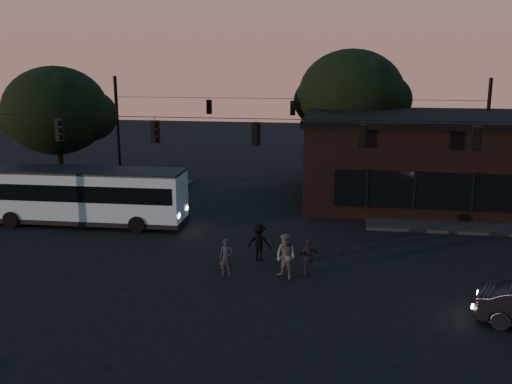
% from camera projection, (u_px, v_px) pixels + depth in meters
% --- Properties ---
extents(ground, '(120.00, 120.00, 0.00)m').
position_uv_depth(ground, '(239.00, 292.00, 21.75)').
color(ground, black).
rests_on(ground, ground).
extents(sidewalk_far_right, '(14.00, 10.00, 0.15)m').
position_uv_depth(sidewalk_far_right, '(486.00, 210.00, 33.31)').
color(sidewalk_far_right, black).
rests_on(sidewalk_far_right, ground).
extents(sidewalk_far_left, '(14.00, 10.00, 0.15)m').
position_uv_depth(sidewalk_far_left, '(70.00, 194.00, 37.38)').
color(sidewalk_far_left, black).
rests_on(sidewalk_far_left, ground).
extents(building, '(15.40, 10.41, 5.40)m').
position_uv_depth(building, '(431.00, 159.00, 35.08)').
color(building, black).
rests_on(building, ground).
extents(tree_behind, '(7.60, 7.60, 9.43)m').
position_uv_depth(tree_behind, '(351.00, 95.00, 40.87)').
color(tree_behind, black).
rests_on(tree_behind, ground).
extents(tree_left, '(6.40, 6.40, 8.30)m').
position_uv_depth(tree_left, '(56.00, 111.00, 35.17)').
color(tree_left, black).
rests_on(tree_left, ground).
extents(signal_rig_near, '(26.24, 0.30, 7.50)m').
position_uv_depth(signal_rig_near, '(256.00, 159.00, 24.58)').
color(signal_rig_near, black).
rests_on(signal_rig_near, ground).
extents(signal_rig_far, '(26.24, 0.30, 7.50)m').
position_uv_depth(signal_rig_far, '(293.00, 124.00, 40.02)').
color(signal_rig_far, black).
rests_on(signal_rig_far, ground).
extents(bus, '(10.74, 2.86, 3.00)m').
position_uv_depth(bus, '(86.00, 193.00, 30.37)').
color(bus, '#97B6C0').
rests_on(bus, ground).
extents(pedestrian_a, '(0.58, 0.38, 1.58)m').
position_uv_depth(pedestrian_a, '(226.00, 258.00, 23.17)').
color(pedestrian_a, black).
rests_on(pedestrian_a, ground).
extents(pedestrian_b, '(1.14, 1.07, 1.85)m').
position_uv_depth(pedestrian_b, '(286.00, 257.00, 22.90)').
color(pedestrian_b, '#54534D').
rests_on(pedestrian_b, ground).
extents(pedestrian_c, '(1.00, 0.77, 1.58)m').
position_uv_depth(pedestrian_c, '(308.00, 257.00, 23.24)').
color(pedestrian_c, black).
rests_on(pedestrian_c, ground).
extents(pedestrian_d, '(1.09, 0.66, 1.66)m').
position_uv_depth(pedestrian_d, '(259.00, 242.00, 25.02)').
color(pedestrian_d, black).
rests_on(pedestrian_d, ground).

